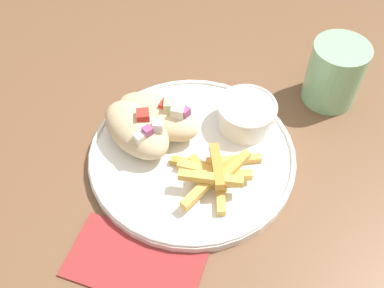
% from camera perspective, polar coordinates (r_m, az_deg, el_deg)
% --- Properties ---
extents(table, '(1.15, 1.15, 0.71)m').
position_cam_1_polar(table, '(0.69, 2.35, -7.58)').
color(table, brown).
rests_on(table, ground_plane).
extents(napkin, '(0.18, 0.12, 0.00)m').
position_cam_1_polar(napkin, '(0.56, -7.27, -14.73)').
color(napkin, maroon).
rests_on(napkin, table).
extents(plate, '(0.29, 0.29, 0.02)m').
position_cam_1_polar(plate, '(0.63, 0.00, -1.38)').
color(plate, white).
rests_on(plate, table).
extents(pita_sandwich_near, '(0.13, 0.10, 0.06)m').
position_cam_1_polar(pita_sandwich_near, '(0.62, -7.03, 1.88)').
color(pita_sandwich_near, beige).
rests_on(pita_sandwich_near, plate).
extents(pita_sandwich_far, '(0.13, 0.07, 0.06)m').
position_cam_1_polar(pita_sandwich_far, '(0.63, -4.30, 3.56)').
color(pita_sandwich_far, beige).
rests_on(pita_sandwich_far, plate).
extents(fries_pile, '(0.11, 0.13, 0.03)m').
position_cam_1_polar(fries_pile, '(0.59, 2.96, -3.71)').
color(fries_pile, gold).
rests_on(fries_pile, plate).
extents(sauce_ramekin, '(0.09, 0.09, 0.04)m').
position_cam_1_polar(sauce_ramekin, '(0.65, 6.58, 4.03)').
color(sauce_ramekin, white).
rests_on(sauce_ramekin, plate).
extents(water_glass, '(0.08, 0.08, 0.10)m').
position_cam_1_polar(water_glass, '(0.72, 17.59, 8.28)').
color(water_glass, '#8CCC93').
rests_on(water_glass, table).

